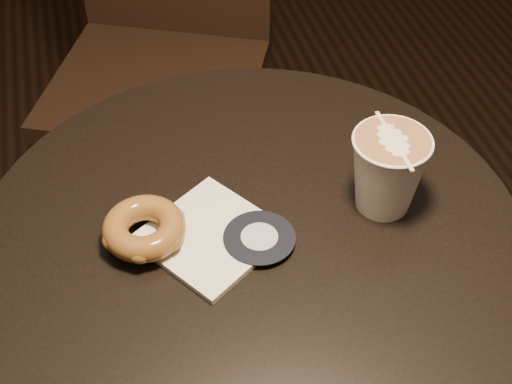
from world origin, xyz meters
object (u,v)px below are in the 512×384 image
pastry_bag (211,236)px  latte_cup (387,173)px  chair (164,10)px  cafe_table (251,322)px  doughnut (144,228)px

pastry_bag → latte_cup: latte_cup is taller
latte_cup → chair: bearing=102.3°
cafe_table → pastry_bag: (-0.05, -0.00, 0.20)m
cafe_table → chair: bearing=89.5°
cafe_table → chair: (0.01, 0.78, 0.06)m
chair → pastry_bag: chair is taller
pastry_bag → chair: bearing=51.6°
cafe_table → doughnut: size_ratio=7.33×
pastry_bag → doughnut: size_ratio=1.42×
cafe_table → latte_cup: 0.31m
cafe_table → chair: size_ratio=0.68×
cafe_table → latte_cup: (0.18, 0.00, 0.25)m
pastry_bag → doughnut: bearing=135.2°
doughnut → latte_cup: bearing=-2.2°
chair → cafe_table: bearing=-65.6°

